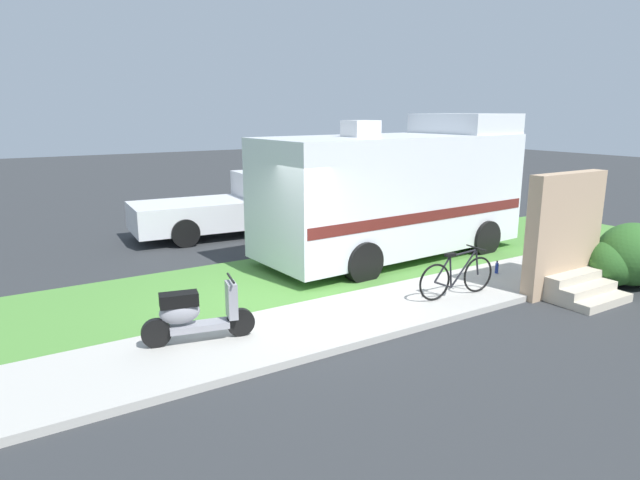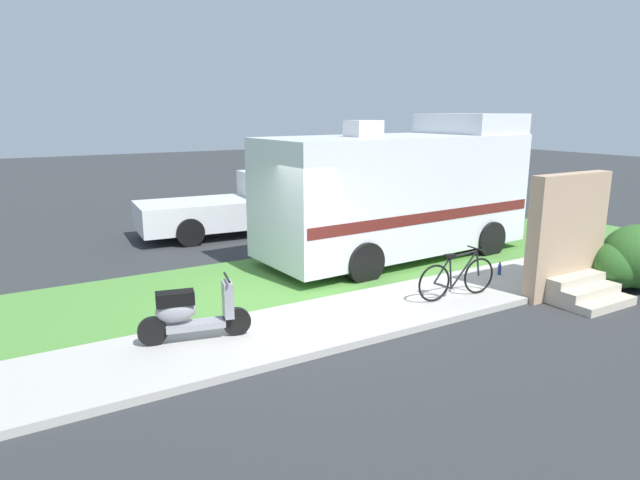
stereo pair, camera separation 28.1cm
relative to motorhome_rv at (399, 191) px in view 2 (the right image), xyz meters
name	(u,v)px [view 2 (the right image)]	position (x,y,z in m)	size (l,w,h in m)	color
ground_plane	(281,307)	(-4.05, -1.68, -1.66)	(80.00, 80.00, 0.00)	#2D3033
sidewalk	(314,326)	(-4.05, -2.88, -1.60)	(24.00, 2.00, 0.12)	#ADAAA3
grass_strip	(248,284)	(-4.05, -0.18, -1.62)	(24.00, 3.40, 0.08)	#4C8438
motorhome_rv	(399,191)	(0.00, 0.00, 0.00)	(6.83, 2.87, 3.48)	silver
scooter	(190,312)	(-6.01, -2.56, -1.08)	(1.68, 0.63, 0.97)	black
bicycle	(457,277)	(-1.11, -3.16, -1.15)	(1.75, 0.52, 0.91)	black
pickup_truck_near	(257,200)	(-1.67, 4.55, -0.71)	(5.85, 2.39, 1.77)	silver
porch_steps	(571,248)	(1.06, -3.97, -0.69)	(2.00, 1.26, 2.40)	#BCB29E
bush_by_porch	(636,260)	(2.63, -4.37, -1.05)	(1.82, 1.37, 1.29)	#2D6026
bottle_green	(500,269)	(0.75, -2.55, -1.42)	(0.07, 0.07, 0.28)	navy
bottle_spare	(580,270)	(2.20, -3.45, -1.43)	(0.06, 0.06, 0.26)	navy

